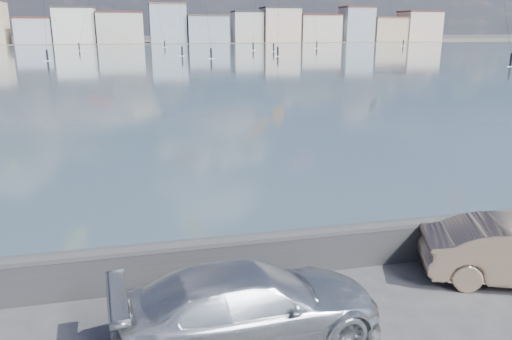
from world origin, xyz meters
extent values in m
cube|color=#385F69|center=(0.00, 91.50, 0.01)|extent=(500.00, 177.00, 0.00)
cube|color=#4C473D|center=(0.00, 200.00, 0.01)|extent=(500.00, 60.00, 0.00)
cube|color=#28282B|center=(0.00, 2.70, 0.45)|extent=(400.00, 0.35, 0.90)
cylinder|color=#28282B|center=(0.00, 2.70, 0.90)|extent=(400.00, 0.36, 0.36)
cube|color=#B2B7C6|center=(-35.00, 186.00, 4.25)|extent=(12.00, 10.00, 8.50)
cube|color=#562D23|center=(-35.00, 186.00, 8.80)|extent=(12.24, 10.20, 0.60)
cube|color=white|center=(-21.50, 186.00, 6.00)|extent=(14.00, 11.00, 12.00)
cube|color=#383330|center=(-21.50, 186.00, 12.30)|extent=(14.28, 11.22, 0.60)
cube|color=beige|center=(-6.00, 186.00, 5.25)|extent=(16.00, 13.00, 10.50)
cube|color=#562D23|center=(-6.00, 186.00, 10.80)|extent=(16.32, 13.26, 0.60)
cube|color=#9EA8B7|center=(11.00, 186.00, 6.75)|extent=(13.00, 10.00, 13.50)
cube|color=brown|center=(11.00, 186.00, 13.80)|extent=(13.26, 10.20, 0.60)
cube|color=#9EA8B7|center=(25.50, 186.00, 4.75)|extent=(15.00, 12.00, 9.50)
cube|color=#4C423D|center=(25.50, 186.00, 9.80)|extent=(15.30, 12.24, 0.60)
cube|color=beige|center=(41.00, 186.00, 5.50)|extent=(11.00, 9.00, 11.00)
cube|color=#2D2D33|center=(41.00, 186.00, 11.30)|extent=(11.22, 9.18, 0.60)
cube|color=beige|center=(54.00, 186.00, 6.25)|extent=(14.00, 11.00, 12.50)
cube|color=#2D2D33|center=(54.00, 186.00, 12.80)|extent=(14.28, 11.22, 0.60)
cube|color=beige|center=(69.50, 186.00, 5.00)|extent=(16.00, 12.00, 10.00)
cube|color=#562D23|center=(69.50, 186.00, 10.30)|extent=(16.32, 12.24, 0.60)
cube|color=#9EA8B7|center=(86.00, 186.00, 6.50)|extent=(12.00, 10.00, 13.00)
cube|color=#562D23|center=(86.00, 186.00, 13.30)|extent=(12.24, 10.20, 0.60)
cube|color=#CCB293|center=(99.50, 186.00, 4.50)|extent=(14.00, 11.00, 9.00)
cube|color=brown|center=(99.50, 186.00, 9.30)|extent=(14.28, 11.22, 0.60)
cube|color=beige|center=(114.00, 186.00, 5.75)|extent=(15.00, 12.00, 11.50)
cube|color=#562D23|center=(114.00, 186.00, 11.80)|extent=(15.30, 12.24, 0.60)
imported|color=silver|center=(0.02, 0.34, 0.72)|extent=(5.10, 2.39, 1.44)
cube|color=white|center=(-14.86, 125.61, 0.05)|extent=(1.40, 0.42, 0.08)
cylinder|color=black|center=(-14.86, 125.61, 0.95)|extent=(0.36, 0.36, 1.70)
sphere|color=black|center=(-14.86, 125.61, 1.85)|extent=(0.28, 0.28, 0.28)
cylinder|color=black|center=(-13.29, 129.07, 7.40)|extent=(3.18, 6.97, 12.21)
cube|color=white|center=(30.77, 110.58, 0.05)|extent=(1.40, 0.42, 0.08)
cylinder|color=black|center=(30.77, 110.58, 0.95)|extent=(0.36, 0.36, 1.70)
sphere|color=black|center=(30.77, 110.58, 1.85)|extent=(0.28, 0.28, 0.28)
cube|color=white|center=(52.19, 56.65, 0.05)|extent=(1.40, 0.42, 0.08)
cylinder|color=black|center=(52.19, 56.65, 0.95)|extent=(0.36, 0.36, 1.70)
sphere|color=black|center=(52.19, 56.65, 1.85)|extent=(0.28, 0.28, 0.28)
cube|color=white|center=(7.65, 95.85, 0.05)|extent=(1.40, 0.42, 0.08)
cylinder|color=black|center=(7.65, 95.85, 0.95)|extent=(0.36, 0.36, 1.70)
sphere|color=black|center=(7.65, 95.85, 1.85)|extent=(0.28, 0.28, 0.28)
cube|color=white|center=(12.04, 85.91, 0.05)|extent=(1.40, 0.42, 0.08)
cylinder|color=black|center=(12.04, 85.91, 0.95)|extent=(0.36, 0.36, 1.70)
sphere|color=black|center=(12.04, 85.91, 1.85)|extent=(0.28, 0.28, 0.28)
cube|color=white|center=(6.98, 142.75, 0.05)|extent=(1.40, 0.42, 0.08)
cylinder|color=black|center=(6.98, 142.75, 0.95)|extent=(0.36, 0.36, 1.70)
sphere|color=black|center=(6.98, 142.75, 1.85)|extent=(0.28, 0.28, 0.28)
cylinder|color=black|center=(5.13, 145.96, 12.00)|extent=(3.73, 6.46, 21.40)
cube|color=white|center=(78.78, 135.22, 0.05)|extent=(1.40, 0.42, 0.08)
cylinder|color=black|center=(78.78, 135.22, 0.95)|extent=(0.36, 0.36, 1.70)
sphere|color=black|center=(78.78, 135.22, 1.85)|extent=(0.28, 0.28, 0.28)
cylinder|color=black|center=(77.36, 141.28, 10.65)|extent=(2.87, 12.15, 18.72)
cube|color=white|center=(-16.32, 86.14, 0.05)|extent=(1.40, 0.42, 0.08)
cylinder|color=black|center=(-16.32, 86.14, 0.95)|extent=(0.36, 0.36, 1.70)
sphere|color=black|center=(-16.32, 86.14, 1.85)|extent=(0.28, 0.28, 0.28)
cube|color=white|center=(26.10, 90.43, 0.05)|extent=(1.40, 0.42, 0.08)
cylinder|color=black|center=(26.10, 90.43, 0.95)|extent=(0.36, 0.36, 1.70)
sphere|color=black|center=(26.10, 90.43, 1.85)|extent=(0.28, 0.28, 0.28)
cylinder|color=black|center=(27.01, 93.55, 7.00)|extent=(1.87, 6.27, 11.42)
cube|color=white|center=(47.45, 126.32, 0.05)|extent=(1.40, 0.42, 0.08)
cylinder|color=black|center=(47.45, 126.32, 0.95)|extent=(0.36, 0.36, 1.70)
sphere|color=black|center=(47.45, 126.32, 1.85)|extent=(0.28, 0.28, 0.28)
cube|color=white|center=(27.22, 116.88, 0.05)|extent=(1.40, 0.42, 0.08)
cylinder|color=black|center=(27.22, 116.88, 0.95)|extent=(0.36, 0.36, 1.70)
sphere|color=black|center=(27.22, 116.88, 1.85)|extent=(0.28, 0.28, 0.28)
cylinder|color=black|center=(28.88, 121.73, 11.49)|extent=(3.36, 9.74, 20.39)
camera|label=1|loc=(-1.75, -7.53, 5.60)|focal=35.00mm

